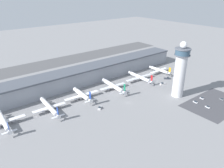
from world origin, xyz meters
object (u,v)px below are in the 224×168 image
Objects in this scene: airplane_gate_charlie at (82,95)px; service_truck_catering at (177,75)px; control_tower at (180,70)px; airplane_gate_foxtrot at (160,70)px; car_silver_sedan at (208,107)px; car_black_suv at (195,102)px; airplane_gate_bravo at (50,107)px; car_red_hatchback at (202,98)px; service_truck_baggage at (100,108)px; airplane_gate_echo at (140,77)px; airplane_gate_alpha at (4,122)px; airplane_gate_delta at (113,86)px; service_truck_fuel at (167,78)px; car_blue_compact at (222,99)px; service_truck_water at (163,84)px.

airplane_gate_charlie is 5.54× the size of service_truck_catering.
control_tower is 69.93m from airplane_gate_foxtrot.
control_tower is 12.50× the size of car_silver_sedan.
airplane_gate_bravo is at bearing 148.70° from car_black_suv.
car_red_hatchback is (-22.01, -74.89, -3.88)m from airplane_gate_foxtrot.
airplane_gate_echo is at bearing 17.84° from service_truck_baggage.
airplane_gate_delta is (113.48, 0.03, -0.29)m from airplane_gate_alpha.
service_truck_baggage is at bearing 148.91° from car_black_suv.
airplane_gate_delta is 7.35× the size of service_truck_baggage.
control_tower is 53.04m from service_truck_fuel.
airplane_gate_alpha is at bearing 178.57° from airplane_gate_bravo.
airplane_gate_charlie is 38.79m from airplane_gate_delta.
car_blue_compact is (145.63, -85.81, -3.88)m from airplane_gate_bravo.
service_truck_catering is 1.52× the size of car_blue_compact.
airplane_gate_echo is at bearing 148.90° from service_truck_fuel.
airplane_gate_alpha reaches higher than service_truck_water.
control_tower reaches higher than airplane_gate_echo.
service_truck_catering is 126.83m from service_truck_baggage.
airplane_gate_bravo is 1.20× the size of airplane_gate_foxtrot.
airplane_gate_charlie is at bearing 170.05° from service_truck_fuel.
airplane_gate_bravo is at bearing 174.24° from service_truck_catering.
airplane_gate_bravo reaches higher than service_truck_water.
airplane_gate_charlie reaches higher than car_red_hatchback.
control_tower is at bearing -123.61° from airplane_gate_foxtrot.
control_tower reaches higher than airplane_gate_foxtrot.
airplane_gate_delta is 6.04× the size of service_truck_fuel.
airplane_gate_charlie is (-81.51, 54.73, -23.61)m from control_tower.
car_silver_sedan is at bearing -62.54° from airplane_gate_delta.
service_truck_water is (10.77, 27.98, -27.30)m from control_tower.
airplane_gate_alpha is at bearing 155.03° from car_black_suv.
car_black_suv reaches higher than car_red_hatchback.
service_truck_water is (128.41, -24.10, -3.52)m from airplane_gate_bravo.
airplane_gate_bravo is 8.52× the size of car_black_suv.
airplane_gate_alpha is 155.02m from airplane_gate_echo.
airplane_gate_charlie is 7.84× the size of car_black_suv.
control_tower reaches higher than service_truck_catering.
service_truck_baggage is at bearing -145.78° from airplane_gate_delta.
car_red_hatchback is at bearing 135.01° from car_blue_compact.
airplane_gate_charlie reaches higher than service_truck_fuel.
airplane_gate_echo is 75.25m from car_red_hatchback.
car_black_suv is at bearing -31.30° from airplane_gate_bravo.
airplane_gate_charlie reaches higher than airplane_gate_echo.
service_truck_fuel is at bearing -6.50° from airplane_gate_bravo.
service_truck_fuel is (146.19, -16.65, -3.49)m from airplane_gate_bravo.
car_blue_compact is (-8.41, -88.49, -3.85)m from airplane_gate_foxtrot.
airplane_gate_bravo reaches higher than airplane_gate_echo.
airplane_gate_bravo is at bearing 148.27° from service_truck_baggage.
airplane_gate_bravo is at bearing -175.81° from airplane_gate_charlie.
service_truck_water reaches higher than car_blue_compact.
car_red_hatchback is (132.03, -72.21, -3.91)m from airplane_gate_bravo.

